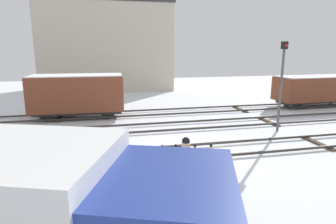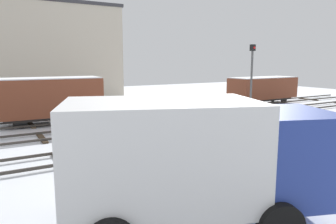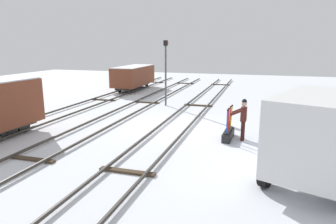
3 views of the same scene
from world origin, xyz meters
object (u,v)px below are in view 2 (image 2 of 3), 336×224
Objects in this scene: rail_worker at (228,136)px; switch_lever_frame at (216,155)px; freight_car_back_track at (263,88)px; signal_post at (252,76)px; freight_car_near_switch at (52,98)px; delivery_truck at (199,155)px.

switch_lever_frame is at bearing 91.72° from rail_worker.
freight_car_back_track is at bearing 40.53° from switch_lever_frame.
rail_worker is at bearing -88.28° from switch_lever_frame.
freight_car_back_track reaches higher than rail_worker.
signal_post is 0.73× the size of freight_car_back_track.
freight_car_back_track is 16.46m from freight_car_near_switch.
switch_lever_frame is 0.29× the size of freight_car_back_track.
rail_worker reaches higher than switch_lever_frame.
signal_post is at bearing -143.01° from freight_car_back_track.
switch_lever_frame is 0.94× the size of rail_worker.
delivery_truck is 1.35× the size of signal_post.
signal_post is at bearing -25.19° from freight_car_near_switch.
signal_post is (9.54, 8.20, 1.10)m from delivery_truck.
delivery_truck is at bearing -141.83° from freight_car_back_track.
rail_worker is at bearing 60.88° from delivery_truck.
delivery_truck is 1.11× the size of freight_car_near_switch.
rail_worker is 0.42× the size of signal_post.
signal_post is at bearing 43.07° from rail_worker.
signal_post reaches higher than rail_worker.
switch_lever_frame is 8.49m from signal_post.
rail_worker is 0.31× the size of delivery_truck.
switch_lever_frame is 0.32× the size of freight_car_near_switch.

